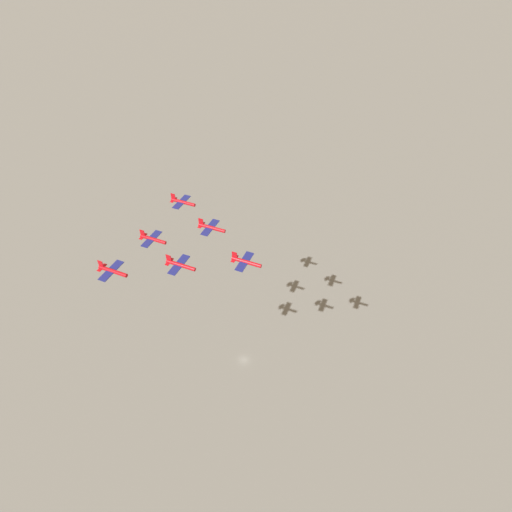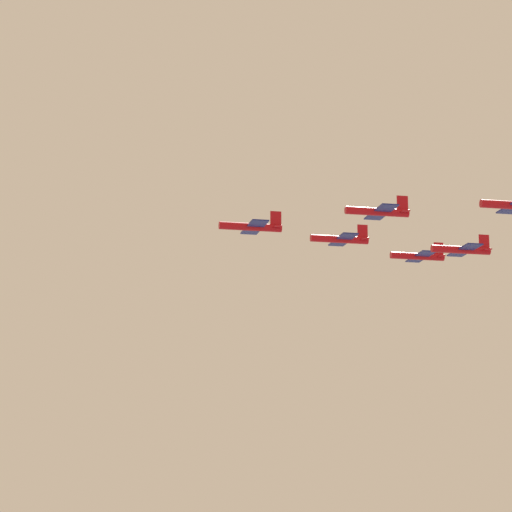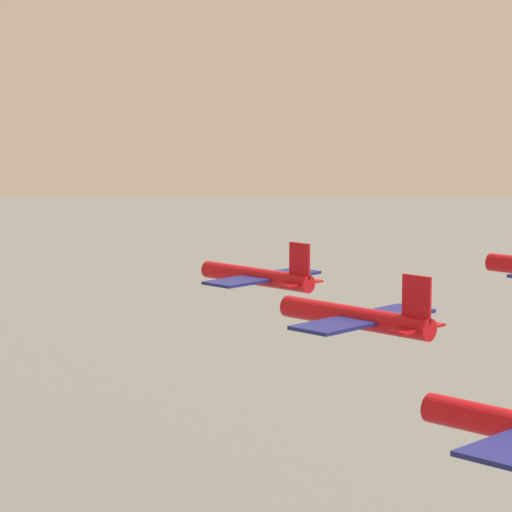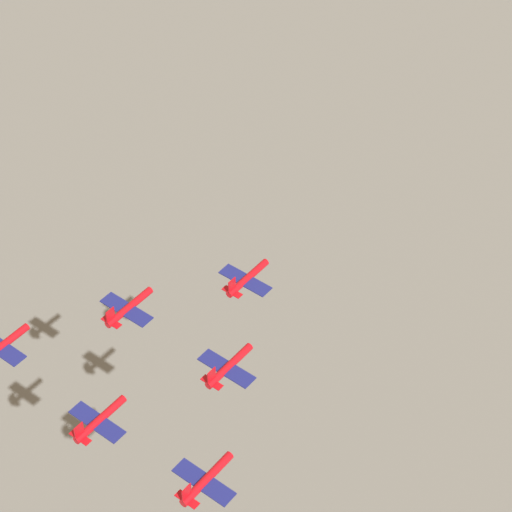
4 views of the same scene
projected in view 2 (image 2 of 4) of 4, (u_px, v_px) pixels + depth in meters
jet_0 at (253, 227)px, 180.19m from camera, size 9.42×9.17×3.18m
jet_1 at (380, 212)px, 174.47m from camera, size 9.42×9.17×3.18m
jet_2 at (342, 239)px, 193.19m from camera, size 9.42×9.17×3.18m
jet_4 at (463, 250)px, 186.65m from camera, size 9.42×9.17×3.18m
jet_5 at (419, 256)px, 205.97m from camera, size 9.42×9.17×3.18m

